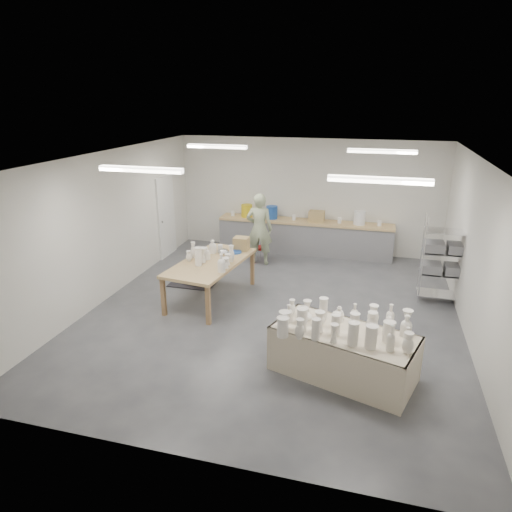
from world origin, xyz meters
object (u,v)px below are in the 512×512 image
(drying_table, at_px, (343,350))
(red_stool, at_px, (262,248))
(work_table, at_px, (214,260))
(potter, at_px, (259,229))

(drying_table, height_order, red_stool, drying_table)
(work_table, xyz_separation_m, potter, (0.37, 2.23, 0.07))
(drying_table, height_order, work_table, work_table)
(work_table, bearing_deg, potter, 88.03)
(work_table, relative_size, potter, 1.30)
(red_stool, bearing_deg, work_table, -98.48)
(potter, relative_size, red_stool, 4.86)
(drying_table, distance_m, red_stool, 5.29)
(drying_table, xyz_separation_m, potter, (-2.46, 4.41, 0.47))
(drying_table, relative_size, potter, 1.27)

